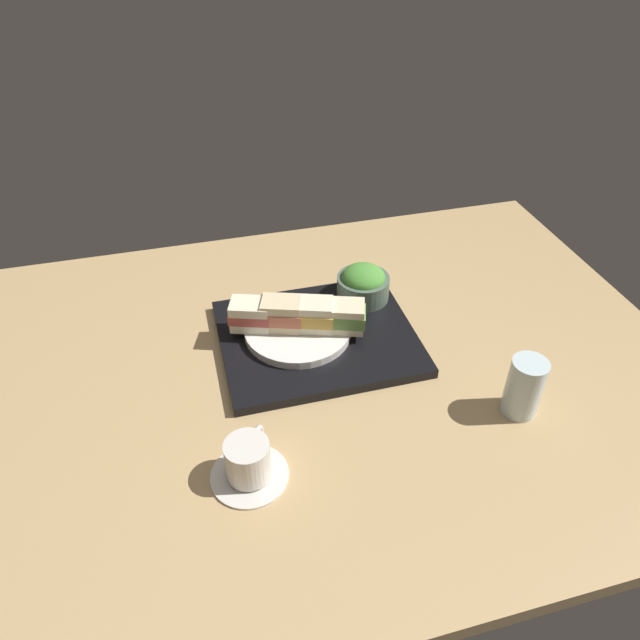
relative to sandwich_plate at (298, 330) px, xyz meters
The scene contains 10 objects.
ground_plane 9.20cm from the sandwich_plate, 96.60° to the left, with size 140.00×100.00×3.00cm, color tan.
serving_tray 4.17cm from the sandwich_plate, 162.11° to the left, with size 36.98×30.94×1.96cm, color black.
sandwich_plate is the anchor object (origin of this frame).
sandwich_nearmost 9.58cm from the sandwich_plate, 163.26° to the left, with size 9.19×7.63×5.53cm.
sandwich_inner_near 4.80cm from the sandwich_plate, 163.26° to the left, with size 9.29×7.87×5.94cm.
sandwich_inner_far 4.86cm from the sandwich_plate, 16.74° to the right, with size 9.26×7.81×6.11cm.
sandwich_farmost 9.58cm from the sandwich_plate, 16.74° to the right, with size 9.03×7.45×5.56cm.
salad_bowl 17.77cm from the sandwich_plate, 153.22° to the right, with size 10.79×10.79×7.40cm.
coffee_cup 32.21cm from the sandwich_plate, 63.57° to the left, with size 12.07×12.07×7.29cm.
drinking_glass 42.19cm from the sandwich_plate, 139.65° to the left, with size 6.01×6.01×10.97cm, color silver.
Camera 1 is at (19.10, 76.74, 74.72)cm, focal length 32.92 mm.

